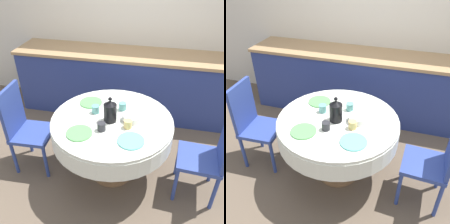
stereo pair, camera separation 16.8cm
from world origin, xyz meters
The scene contains 16 objects.
ground_plane centered at (0.00, 0.00, 0.00)m, with size 12.00×12.00×0.00m, color brown.
wall_back centered at (0.00, 1.63, 1.30)m, with size 7.00×0.05×2.60m.
kitchen_counter centered at (0.00, 1.29, 0.46)m, with size 3.24×0.64×0.92m.
dining_table centered at (0.00, 0.00, 0.60)m, with size 1.18×1.18×0.73m.
chair_left centered at (0.94, -0.06, 0.53)m, with size 0.43×0.43×0.97m.
chair_right centered at (-0.94, -0.05, 0.53)m, with size 0.42×0.42×0.97m.
plate_near_left centered at (-0.23, -0.28, 0.73)m, with size 0.23×0.23×0.01m, color #5BA85B.
cup_near_left centered at (-0.05, -0.19, 0.77)m, with size 0.08×0.08×0.08m, color #28282D.
plate_near_right centered at (0.23, -0.29, 0.73)m, with size 0.23×0.23×0.01m, color #60BCB7.
cup_near_right centered at (0.17, -0.10, 0.77)m, with size 0.08×0.08×0.08m, color #DBB766.
plate_far_left centered at (-0.28, 0.24, 0.73)m, with size 0.23×0.23×0.01m, color #5BA85B.
cup_far_left centered at (-0.18, 0.07, 0.77)m, with size 0.08×0.08×0.08m, color #5BA39E.
plate_far_right centered at (0.25, 0.26, 0.73)m, with size 0.23×0.23×0.01m, color white.
cup_far_right centered at (0.07, 0.18, 0.77)m, with size 0.08×0.08×0.08m, color #5BA39E.
coffee_carafe centered at (-0.01, -0.03, 0.84)m, with size 0.12×0.12×0.26m.
fruit_bowl centered at (0.19, 0.02, 0.76)m, with size 0.19×0.19×0.06m, color silver.
Camera 2 is at (0.58, -1.86, 2.11)m, focal length 40.00 mm.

